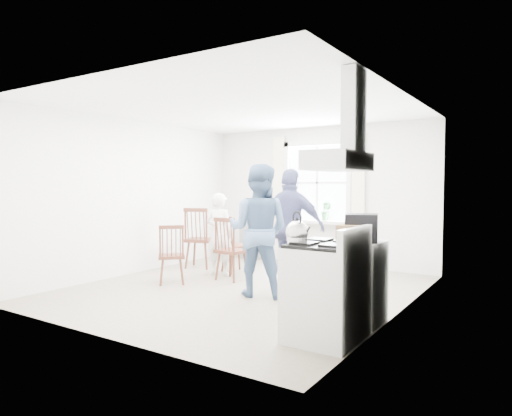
{
  "coord_description": "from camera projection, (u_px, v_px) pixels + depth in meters",
  "views": [
    {
      "loc": [
        3.72,
        -5.41,
        1.52
      ],
      "look_at": [
        0.09,
        0.2,
        1.17
      ],
      "focal_mm": 32.0,
      "sensor_mm": 36.0,
      "label": 1
    }
  ],
  "objects": [
    {
      "name": "person_right",
      "position": [
        291.0,
        227.0,
        6.78
      ],
      "size": [
        1.16,
        1.16,
        1.76
      ],
      "primitive_type": "imported",
      "rotation": [
        0.0,
        0.0,
        3.28
      ],
      "color": "navy",
      "rests_on": "ground"
    },
    {
      "name": "cardboard_box",
      "position": [
        351.0,
        234.0,
        4.83
      ],
      "size": [
        0.34,
        0.27,
        0.19
      ],
      "primitive_type": "cube",
      "rotation": [
        0.0,
        0.0,
        0.21
      ],
      "color": "tan",
      "rests_on": "low_cabinet"
    },
    {
      "name": "window_assembly",
      "position": [
        317.0,
        187.0,
        8.61
      ],
      "size": [
        1.88,
        0.24,
        1.7
      ],
      "color": "white",
      "rests_on": "room_shell"
    },
    {
      "name": "person_mid",
      "position": [
        259.0,
        230.0,
        6.2
      ],
      "size": [
        1.06,
        1.06,
        1.79
      ],
      "primitive_type": "imported",
      "rotation": [
        0.0,
        0.0,
        3.4
      ],
      "color": "slate",
      "rests_on": "ground"
    },
    {
      "name": "windsor_chair_d",
      "position": [
        230.0,
        238.0,
        7.79
      ],
      "size": [
        0.56,
        0.56,
        0.99
      ],
      "color": "#4C2418",
      "rests_on": "ground"
    },
    {
      "name": "shelf_unit",
      "position": [
        252.0,
        239.0,
        9.33
      ],
      "size": [
        0.4,
        0.3,
        0.8
      ],
      "primitive_type": "cube",
      "color": "slate",
      "rests_on": "ground"
    },
    {
      "name": "person_left",
      "position": [
        220.0,
        234.0,
        7.61
      ],
      "size": [
        0.55,
        0.55,
        1.38
      ],
      "primitive_type": "imported",
      "rotation": [
        0.0,
        0.0,
        3.24
      ],
      "color": "white",
      "rests_on": "ground"
    },
    {
      "name": "windsor_chair_a",
      "position": [
        197.0,
        231.0,
        8.19
      ],
      "size": [
        0.59,
        0.58,
        1.11
      ],
      "color": "#4C2418",
      "rests_on": "ground"
    },
    {
      "name": "low_cabinet",
      "position": [
        359.0,
        282.0,
        5.0
      ],
      "size": [
        0.5,
        0.55,
        0.9
      ],
      "primitive_type": "cube",
      "color": "white",
      "rests_on": "ground"
    },
    {
      "name": "windsor_chair_c",
      "position": [
        172.0,
        248.0,
        6.87
      ],
      "size": [
        0.54,
        0.54,
        0.92
      ],
      "color": "#4C2418",
      "rests_on": "ground"
    },
    {
      "name": "kettle",
      "position": [
        297.0,
        233.0,
        4.42
      ],
      "size": [
        0.22,
        0.22,
        0.32
      ],
      "color": "silver",
      "rests_on": "gas_stove"
    },
    {
      "name": "room_shell",
      "position": [
        243.0,
        200.0,
        6.57
      ],
      "size": [
        4.62,
        5.12,
        2.64
      ],
      "color": "gray",
      "rests_on": "ground"
    },
    {
      "name": "stereo_stack",
      "position": [
        362.0,
        228.0,
        4.92
      ],
      "size": [
        0.41,
        0.39,
        0.3
      ],
      "color": "black",
      "rests_on": "low_cabinet"
    },
    {
      "name": "windsor_chair_b",
      "position": [
        227.0,
        242.0,
        7.14
      ],
      "size": [
        0.45,
        0.44,
        1.01
      ],
      "color": "#4C2418",
      "rests_on": "ground"
    },
    {
      "name": "range_hood",
      "position": [
        343.0,
        144.0,
        4.28
      ],
      "size": [
        0.45,
        0.76,
        0.94
      ],
      "color": "white",
      "rests_on": "room_shell"
    },
    {
      "name": "potted_plant",
      "position": [
        326.0,
        211.0,
        8.44
      ],
      "size": [
        0.2,
        0.2,
        0.35
      ],
      "primitive_type": "imported",
      "rotation": [
        0.0,
        0.0,
        0.08
      ],
      "color": "#2E6834",
      "rests_on": "window_assembly"
    },
    {
      "name": "gas_stove",
      "position": [
        326.0,
        291.0,
        4.44
      ],
      "size": [
        0.68,
        0.76,
        1.12
      ],
      "color": "silver",
      "rests_on": "ground"
    }
  ]
}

